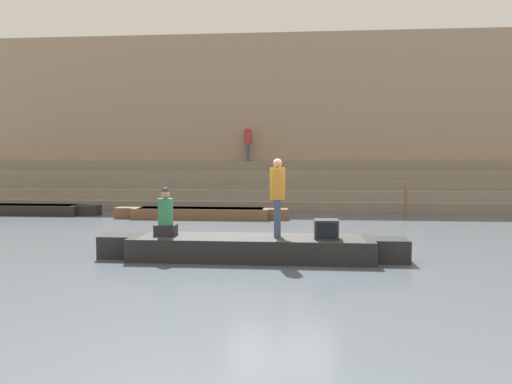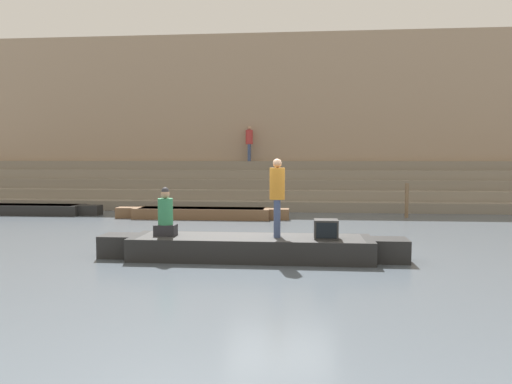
{
  "view_description": "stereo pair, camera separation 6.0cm",
  "coord_description": "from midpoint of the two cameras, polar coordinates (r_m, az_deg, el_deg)",
  "views": [
    {
      "loc": [
        0.43,
        -11.54,
        2.23
      ],
      "look_at": [
        -0.63,
        0.46,
        1.39
      ],
      "focal_mm": 35.0,
      "sensor_mm": 36.0,
      "label": 1
    },
    {
      "loc": [
        0.49,
        -11.54,
        2.23
      ],
      "look_at": [
        -0.63,
        0.46,
        1.39
      ],
      "focal_mm": 35.0,
      "sensor_mm": 36.0,
      "label": 2
    }
  ],
  "objects": [
    {
      "name": "ghat_steps",
      "position": [
        22.69,
        4.16,
        0.24
      ],
      "size": [
        36.0,
        3.93,
        2.05
      ],
      "color": "gray",
      "rests_on": "ground"
    },
    {
      "name": "person_rowing",
      "position": [
        11.3,
        -10.16,
        -2.72
      ],
      "size": [
        0.47,
        0.37,
        1.08
      ],
      "rotation": [
        0.0,
        0.0,
        -0.02
      ],
      "color": "#28282D",
      "rests_on": "rowboat_main"
    },
    {
      "name": "ground_plane",
      "position": [
        11.76,
        3.01,
        -6.96
      ],
      "size": [
        120.0,
        120.0,
        0.0
      ],
      "primitive_type": "plane",
      "color": "#4C5660"
    },
    {
      "name": "moored_boat_shore",
      "position": [
        18.33,
        -6.11,
        -2.38
      ],
      "size": [
        6.35,
        1.06,
        0.38
      ],
      "rotation": [
        0.0,
        0.0,
        -0.07
      ],
      "color": "brown",
      "rests_on": "ground"
    },
    {
      "name": "rowboat_main",
      "position": [
        11.03,
        -0.43,
        -6.3
      ],
      "size": [
        6.75,
        1.45,
        0.49
      ],
      "rotation": [
        0.0,
        0.0,
        0.03
      ],
      "color": "black",
      "rests_on": "ground"
    },
    {
      "name": "moored_boat_distant",
      "position": [
        21.71,
        -25.72,
        -1.76
      ],
      "size": [
        6.88,
        1.06,
        0.38
      ],
      "rotation": [
        0.0,
        0.0,
        0.0
      ],
      "color": "black",
      "rests_on": "ground"
    },
    {
      "name": "tv_set",
      "position": [
        10.8,
        8.16,
        -4.22
      ],
      "size": [
        0.51,
        0.46,
        0.41
      ],
      "rotation": [
        0.0,
        0.0,
        0.0
      ],
      "color": "#2D2D2D",
      "rests_on": "rowboat_main"
    },
    {
      "name": "back_wall",
      "position": [
        24.74,
        4.3,
        8.19
      ],
      "size": [
        34.2,
        1.28,
        8.15
      ],
      "color": "tan",
      "rests_on": "ground"
    },
    {
      "name": "mooring_post",
      "position": [
        19.26,
        16.93,
        -0.93
      ],
      "size": [
        0.13,
        0.13,
        1.28
      ],
      "primitive_type": "cylinder",
      "color": "brown",
      "rests_on": "ground"
    },
    {
      "name": "person_on_steps",
      "position": [
        23.83,
        -0.7,
        5.86
      ],
      "size": [
        0.34,
        0.34,
        1.67
      ],
      "rotation": [
        0.0,
        0.0,
        2.4
      ],
      "color": "#3D4C75",
      "rests_on": "ghat_steps"
    },
    {
      "name": "person_standing",
      "position": [
        10.84,
        2.59,
        0.0
      ],
      "size": [
        0.33,
        0.33,
        1.71
      ],
      "rotation": [
        0.0,
        0.0,
        0.21
      ],
      "color": "#3D4C75",
      "rests_on": "rowboat_main"
    }
  ]
}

